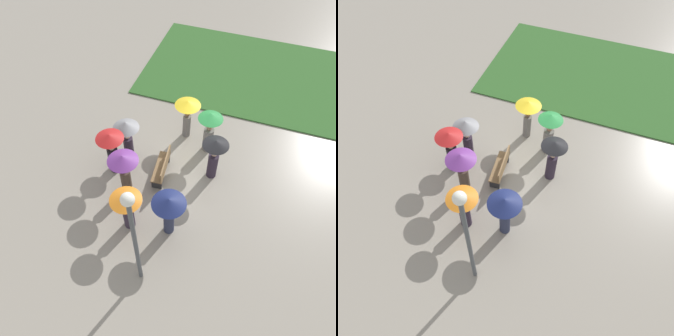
% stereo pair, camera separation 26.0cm
% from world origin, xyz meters
% --- Properties ---
extents(ground_plane, '(90.00, 90.00, 0.00)m').
position_xyz_m(ground_plane, '(0.00, 0.00, 0.00)').
color(ground_plane, gray).
extents(lawn_patch_near, '(6.73, 9.68, 0.06)m').
position_xyz_m(lawn_patch_near, '(-6.45, 0.84, 0.03)').
color(lawn_patch_near, '#2D5B26').
rests_on(lawn_patch_near, ground_plane).
extents(park_bench, '(1.54, 0.58, 0.90)m').
position_xyz_m(park_bench, '(0.92, -0.84, 0.46)').
color(park_bench, brown).
rests_on(park_bench, ground_plane).
extents(lamp_post, '(0.32, 0.32, 4.49)m').
position_xyz_m(lamp_post, '(4.83, -0.14, 2.88)').
color(lamp_post, '#474C51').
rests_on(lamp_post, ground_plane).
extents(crowd_person_orange, '(1.03, 1.03, 1.74)m').
position_xyz_m(crowd_person_orange, '(3.31, -1.16, 1.19)').
color(crowd_person_orange, '#2D2333').
rests_on(crowd_person_orange, ground_plane).
extents(crowd_person_purple, '(1.06, 1.06, 1.95)m').
position_xyz_m(crowd_person_purple, '(2.04, -1.80, 1.36)').
color(crowd_person_purple, '#47382D').
rests_on(crowd_person_purple, ground_plane).
extents(crowd_person_navy, '(1.09, 1.09, 1.88)m').
position_xyz_m(crowd_person_navy, '(3.06, 0.15, 1.36)').
color(crowd_person_navy, '#282D47').
rests_on(crowd_person_navy, ground_plane).
extents(crowd_person_yellow, '(1.02, 1.02, 1.80)m').
position_xyz_m(crowd_person_yellow, '(-1.38, -0.62, 1.29)').
color(crowd_person_yellow, slate).
rests_on(crowd_person_yellow, ground_plane).
extents(crowd_person_grey, '(0.98, 0.98, 1.80)m').
position_xyz_m(crowd_person_grey, '(0.45, -2.41, 1.25)').
color(crowd_person_grey, '#2D2333').
rests_on(crowd_person_grey, ground_plane).
extents(crowd_person_green, '(0.94, 0.94, 1.92)m').
position_xyz_m(crowd_person_green, '(-0.89, 0.41, 1.26)').
color(crowd_person_green, slate).
rests_on(crowd_person_green, ground_plane).
extents(crowd_person_red, '(1.01, 1.01, 1.90)m').
position_xyz_m(crowd_person_red, '(1.28, -2.64, 1.21)').
color(crowd_person_red, black).
rests_on(crowd_person_red, ground_plane).
extents(crowd_person_black, '(0.93, 0.93, 1.89)m').
position_xyz_m(crowd_person_black, '(0.34, 0.90, 1.21)').
color(crowd_person_black, '#2D2333').
rests_on(crowd_person_black, ground_plane).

